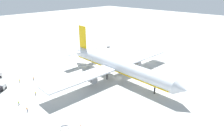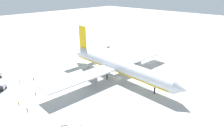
{
  "view_description": "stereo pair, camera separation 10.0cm",
  "coord_description": "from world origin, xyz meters",
  "px_view_note": "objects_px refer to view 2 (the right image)",
  "views": [
    {
      "loc": [
        63.94,
        -72.02,
        44.48
      ],
      "look_at": [
        -5.01,
        0.3,
        4.86
      ],
      "focal_mm": 32.66,
      "sensor_mm": 36.0,
      "label": 1
    },
    {
      "loc": [
        64.02,
        -71.95,
        44.48
      ],
      "look_at": [
        -5.01,
        0.3,
        4.86
      ],
      "focal_mm": 32.66,
      "sensor_mm": 36.0,
      "label": 2
    }
  ],
  "objects_px": {
    "ground_worker_0": "(27,109)",
    "service_truck_2": "(2,87)",
    "traffic_cone_0": "(207,77)",
    "baggage_cart_0": "(108,46)",
    "service_truck_1": "(64,130)",
    "traffic_cone_1": "(80,125)",
    "airliner": "(117,66)",
    "ground_worker_3": "(19,103)",
    "ground_worker_2": "(35,93)",
    "ground_worker_4": "(33,78)",
    "ground_worker_1": "(20,81)"
  },
  "relations": [
    {
      "from": "airliner",
      "to": "ground_worker_4",
      "type": "bearing_deg",
      "value": -132.13
    },
    {
      "from": "airliner",
      "to": "service_truck_1",
      "type": "distance_m",
      "value": 47.67
    },
    {
      "from": "service_truck_1",
      "to": "ground_worker_3",
      "type": "height_order",
      "value": "service_truck_1"
    },
    {
      "from": "ground_worker_0",
      "to": "traffic_cone_0",
      "type": "height_order",
      "value": "ground_worker_0"
    },
    {
      "from": "traffic_cone_0",
      "to": "ground_worker_1",
      "type": "bearing_deg",
      "value": -133.16
    },
    {
      "from": "service_truck_1",
      "to": "traffic_cone_1",
      "type": "xyz_separation_m",
      "value": [
        0.33,
        6.14,
        -1.07
      ]
    },
    {
      "from": "ground_worker_4",
      "to": "traffic_cone_1",
      "type": "xyz_separation_m",
      "value": [
        46.41,
        -6.19,
        -0.61
      ]
    },
    {
      "from": "ground_worker_0",
      "to": "ground_worker_2",
      "type": "bearing_deg",
      "value": 139.41
    },
    {
      "from": "airliner",
      "to": "ground_worker_3",
      "type": "bearing_deg",
      "value": -102.93
    },
    {
      "from": "service_truck_1",
      "to": "traffic_cone_1",
      "type": "height_order",
      "value": "service_truck_1"
    },
    {
      "from": "traffic_cone_0",
      "to": "service_truck_2",
      "type": "bearing_deg",
      "value": -128.77
    },
    {
      "from": "ground_worker_2",
      "to": "traffic_cone_0",
      "type": "height_order",
      "value": "ground_worker_2"
    },
    {
      "from": "service_truck_2",
      "to": "ground_worker_2",
      "type": "height_order",
      "value": "service_truck_2"
    },
    {
      "from": "service_truck_1",
      "to": "traffic_cone_1",
      "type": "bearing_deg",
      "value": 86.92
    },
    {
      "from": "service_truck_1",
      "to": "ground_worker_2",
      "type": "xyz_separation_m",
      "value": [
        -30.89,
        5.72,
        -0.49
      ]
    },
    {
      "from": "airliner",
      "to": "traffic_cone_1",
      "type": "xyz_separation_m",
      "value": [
        17.72,
        -37.91,
        -6.44
      ]
    },
    {
      "from": "service_truck_2",
      "to": "ground_worker_1",
      "type": "relative_size",
      "value": 3.08
    },
    {
      "from": "ground_worker_1",
      "to": "ground_worker_2",
      "type": "xyz_separation_m",
      "value": [
        17.82,
        -0.75,
        0.02
      ]
    },
    {
      "from": "ground_worker_0",
      "to": "ground_worker_2",
      "type": "relative_size",
      "value": 1.05
    },
    {
      "from": "traffic_cone_1",
      "to": "ground_worker_4",
      "type": "bearing_deg",
      "value": 172.4
    },
    {
      "from": "traffic_cone_0",
      "to": "ground_worker_2",
      "type": "bearing_deg",
      "value": -124.08
    },
    {
      "from": "service_truck_2",
      "to": "baggage_cart_0",
      "type": "distance_m",
      "value": 85.37
    },
    {
      "from": "ground_worker_2",
      "to": "ground_worker_4",
      "type": "xyz_separation_m",
      "value": [
        -15.19,
        6.61,
        0.03
      ]
    },
    {
      "from": "service_truck_2",
      "to": "ground_worker_1",
      "type": "bearing_deg",
      "value": 102.88
    },
    {
      "from": "ground_worker_0",
      "to": "service_truck_2",
      "type": "bearing_deg",
      "value": -179.85
    },
    {
      "from": "ground_worker_3",
      "to": "traffic_cone_1",
      "type": "relative_size",
      "value": 2.96
    },
    {
      "from": "service_truck_1",
      "to": "service_truck_2",
      "type": "relative_size",
      "value": 1.32
    },
    {
      "from": "ground_worker_1",
      "to": "traffic_cone_0",
      "type": "bearing_deg",
      "value": 46.84
    },
    {
      "from": "ground_worker_0",
      "to": "ground_worker_4",
      "type": "xyz_separation_m",
      "value": [
        -24.93,
        14.96,
        -0.02
      ]
    },
    {
      "from": "service_truck_2",
      "to": "baggage_cart_0",
      "type": "height_order",
      "value": "service_truck_2"
    },
    {
      "from": "traffic_cone_0",
      "to": "baggage_cart_0",
      "type": "bearing_deg",
      "value": 176.39
    },
    {
      "from": "airliner",
      "to": "ground_worker_3",
      "type": "height_order",
      "value": "airliner"
    },
    {
      "from": "airliner",
      "to": "service_truck_2",
      "type": "xyz_separation_m",
      "value": [
        -29.23,
        -46.75,
        -5.28
      ]
    },
    {
      "from": "service_truck_2",
      "to": "traffic_cone_1",
      "type": "bearing_deg",
      "value": 10.66
    },
    {
      "from": "baggage_cart_0",
      "to": "ground_worker_2",
      "type": "height_order",
      "value": "ground_worker_2"
    },
    {
      "from": "service_truck_2",
      "to": "baggage_cart_0",
      "type": "relative_size",
      "value": 1.55
    },
    {
      "from": "ground_worker_1",
      "to": "ground_worker_4",
      "type": "height_order",
      "value": "ground_worker_4"
    },
    {
      "from": "service_truck_1",
      "to": "ground_worker_1",
      "type": "height_order",
      "value": "service_truck_1"
    },
    {
      "from": "ground_worker_0",
      "to": "ground_worker_3",
      "type": "height_order",
      "value": "ground_worker_0"
    },
    {
      "from": "service_truck_2",
      "to": "ground_worker_2",
      "type": "xyz_separation_m",
      "value": [
        15.73,
        8.41,
        -0.58
      ]
    },
    {
      "from": "ground_worker_4",
      "to": "ground_worker_2",
      "type": "bearing_deg",
      "value": -23.53
    },
    {
      "from": "service_truck_1",
      "to": "ground_worker_4",
      "type": "xyz_separation_m",
      "value": [
        -46.08,
        12.34,
        -0.45
      ]
    },
    {
      "from": "service_truck_2",
      "to": "traffic_cone_1",
      "type": "distance_m",
      "value": 47.79
    },
    {
      "from": "service_truck_2",
      "to": "traffic_cone_0",
      "type": "relative_size",
      "value": 9.23
    },
    {
      "from": "ground_worker_3",
      "to": "service_truck_1",
      "type": "bearing_deg",
      "value": 5.7
    },
    {
      "from": "baggage_cart_0",
      "to": "ground_worker_0",
      "type": "height_order",
      "value": "ground_worker_0"
    },
    {
      "from": "traffic_cone_0",
      "to": "traffic_cone_1",
      "type": "bearing_deg",
      "value": -103.36
    },
    {
      "from": "ground_worker_1",
      "to": "service_truck_1",
      "type": "bearing_deg",
      "value": -7.57
    },
    {
      "from": "service_truck_1",
      "to": "traffic_cone_0",
      "type": "distance_m",
      "value": 78.5
    },
    {
      "from": "ground_worker_1",
      "to": "ground_worker_2",
      "type": "bearing_deg",
      "value": -2.41
    }
  ]
}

